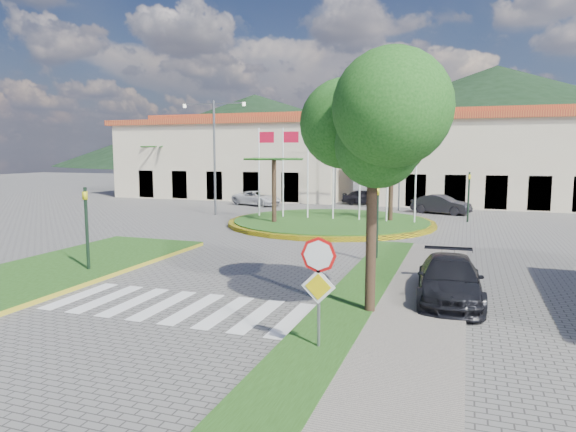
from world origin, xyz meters
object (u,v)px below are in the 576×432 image
(roundabout_island, at_px, (331,222))
(deciduous_tree, at_px, (373,125))
(stop_sign, at_px, (319,276))
(car_dark_a, at_px, (364,197))
(car_side_right, at_px, (450,280))
(white_van, at_px, (257,198))
(car_dark_b, at_px, (441,204))

(roundabout_island, relative_size, deciduous_tree, 1.87)
(stop_sign, distance_m, car_dark_a, 33.10)
(roundabout_island, xyz_separation_m, car_dark_a, (-0.34, 12.63, 0.47))
(car_side_right, bearing_deg, roundabout_island, 113.25)
(roundabout_island, height_order, car_dark_a, roundabout_island)
(deciduous_tree, bearing_deg, car_side_right, 47.66)
(white_van, relative_size, car_dark_b, 1.04)
(deciduous_tree, distance_m, car_dark_a, 30.54)
(stop_sign, xyz_separation_m, car_side_right, (2.60, 5.23, -1.13))
(deciduous_tree, xyz_separation_m, car_side_right, (2.00, 2.19, -4.51))
(car_side_right, bearing_deg, deciduous_tree, -135.94)
(car_dark_a, xyz_separation_m, car_side_right, (7.83, -27.44, 0.02))
(car_dark_b, bearing_deg, roundabout_island, 159.37)
(car_dark_b, xyz_separation_m, car_side_right, (1.34, -22.81, -0.02))
(roundabout_island, height_order, car_dark_b, roundabout_island)
(stop_sign, distance_m, deciduous_tree, 4.59)
(roundabout_island, bearing_deg, car_dark_b, 52.41)
(stop_sign, relative_size, car_dark_b, 0.64)
(car_dark_a, bearing_deg, white_van, 109.91)
(car_side_right, bearing_deg, white_van, 120.69)
(white_van, relative_size, car_dark_a, 1.15)
(car_dark_a, relative_size, car_dark_b, 0.91)
(car_dark_b, distance_m, car_side_right, 22.84)
(roundabout_island, height_order, car_side_right, roundabout_island)
(white_van, bearing_deg, stop_sign, -137.10)
(car_dark_b, bearing_deg, deciduous_tree, -164.56)
(car_dark_a, bearing_deg, roundabout_island, 178.27)
(white_van, xyz_separation_m, car_dark_b, (14.91, -1.03, 0.08))
(car_dark_a, bearing_deg, car_side_right, -167.32)
(white_van, bearing_deg, car_dark_a, -49.09)
(roundabout_island, xyz_separation_m, car_side_right, (7.50, -14.81, 0.49))
(stop_sign, bearing_deg, roundabout_island, 103.73)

